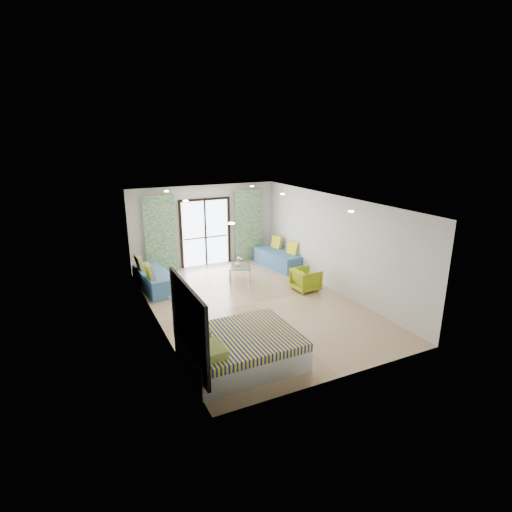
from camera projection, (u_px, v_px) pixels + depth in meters
name	position (u px, v px, depth m)	size (l,w,h in m)	color
floor	(253.00, 303.00, 10.53)	(5.00, 7.50, 0.01)	#9D7F5E
ceiling	(253.00, 201.00, 9.75)	(5.00, 7.50, 0.01)	silver
wall_back	(205.00, 226.00, 13.37)	(5.00, 0.01, 2.70)	silver
wall_front	(346.00, 310.00, 6.91)	(5.00, 0.01, 2.70)	silver
wall_left	(154.00, 268.00, 9.09)	(0.01, 7.50, 2.70)	silver
wall_right	(333.00, 243.00, 11.19)	(0.01, 7.50, 2.70)	silver
balcony_door	(205.00, 229.00, 13.37)	(1.76, 0.08, 2.28)	black
balcony_rail	(206.00, 237.00, 13.47)	(1.52, 0.03, 0.04)	#595451
curtain_left	(160.00, 235.00, 12.59)	(1.00, 0.10, 2.50)	silver
curtain_right	(249.00, 225.00, 13.89)	(1.00, 0.10, 2.50)	silver
downlight_a	(231.00, 223.00, 7.45)	(0.12, 0.12, 0.02)	#FFE0B2
downlight_b	(351.00, 211.00, 8.62)	(0.12, 0.12, 0.02)	#FFE0B2
downlight_c	(186.00, 201.00, 10.03)	(0.12, 0.12, 0.02)	#FFE0B2
downlight_d	(282.00, 194.00, 11.21)	(0.12, 0.12, 0.02)	#FFE0B2
downlight_e	(166.00, 191.00, 11.76)	(0.12, 0.12, 0.02)	#FFE0B2
downlight_f	(252.00, 186.00, 12.93)	(0.12, 0.12, 0.02)	#FFE0B2
headboard	(188.00, 324.00, 7.05)	(0.06, 2.10, 1.50)	black
switch_plate	(170.00, 299.00, 8.12)	(0.02, 0.10, 0.10)	silver
bed	(240.00, 349.00, 7.68)	(2.15, 1.75, 0.74)	silver
daybed_left	(154.00, 280.00, 11.40)	(0.94, 1.98, 0.95)	#3C6390
daybed_right	(279.00, 258.00, 13.41)	(0.99, 1.98, 0.93)	#3C6390
coffee_table	(240.00, 268.00, 12.09)	(0.88, 0.88, 0.77)	silver
vase	(238.00, 263.00, 12.09)	(0.17, 0.18, 0.17)	white
armchair	(306.00, 278.00, 11.33)	(0.68, 0.64, 0.70)	#92A615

